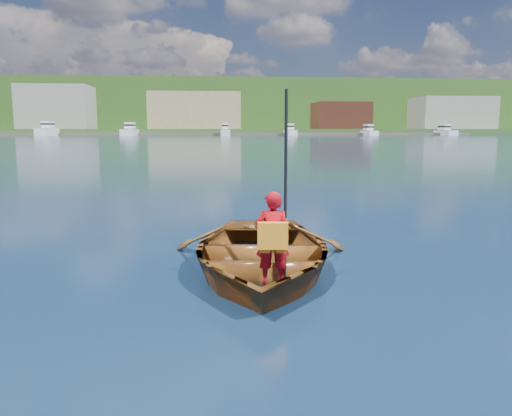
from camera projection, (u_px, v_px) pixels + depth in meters
name	position (u px, v px, depth m)	size (l,w,h in m)	color
ground	(206.00, 263.00, 7.08)	(600.00, 600.00, 0.00)	#112C45
rowboat	(260.00, 253.00, 6.64)	(3.10, 4.07, 0.79)	brown
child_paddler	(273.00, 237.00, 5.68)	(0.42, 0.36, 2.22)	#A10A13
shoreline	(210.00, 111.00, 238.23)	(400.00, 140.00, 22.00)	#35581F
dock	(212.00, 134.00, 152.67)	(160.04, 9.72, 0.80)	brown
waterfront_buildings	(187.00, 112.00, 167.50)	(202.00, 16.00, 14.00)	maroon
marina_yachts	(191.00, 131.00, 147.34)	(142.68, 12.96, 4.43)	white
hillside_trees	(243.00, 94.00, 245.09)	(300.11, 72.45, 24.35)	#382314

